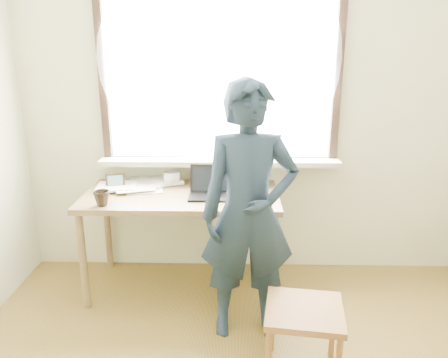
{
  "coord_description": "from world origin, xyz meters",
  "views": [
    {
      "loc": [
        -0.09,
        -1.37,
        1.78
      ],
      "look_at": [
        -0.14,
        0.95,
        1.08
      ],
      "focal_mm": 35.0,
      "sensor_mm": 36.0,
      "label": 1
    }
  ],
  "objects_px": {
    "desk": "(181,204)",
    "mug_dark": "(102,198)",
    "mug_white": "(172,178)",
    "person": "(249,213)",
    "laptop": "(211,189)",
    "work_chair": "(304,319)"
  },
  "relations": [
    {
      "from": "desk",
      "to": "mug_dark",
      "type": "xyz_separation_m",
      "value": [
        -0.5,
        -0.26,
        0.13
      ]
    },
    {
      "from": "mug_white",
      "to": "person",
      "type": "xyz_separation_m",
      "value": [
        0.57,
        -0.74,
        0.0
      ]
    },
    {
      "from": "laptop",
      "to": "work_chair",
      "type": "height_order",
      "value": "laptop"
    },
    {
      "from": "laptop",
      "to": "work_chair",
      "type": "xyz_separation_m",
      "value": [
        0.55,
        -0.9,
        -0.45
      ]
    },
    {
      "from": "desk",
      "to": "mug_white",
      "type": "bearing_deg",
      "value": 113.5
    },
    {
      "from": "desk",
      "to": "laptop",
      "type": "relative_size",
      "value": 4.62
    },
    {
      "from": "mug_white",
      "to": "mug_dark",
      "type": "height_order",
      "value": "same"
    },
    {
      "from": "mug_white",
      "to": "person",
      "type": "distance_m",
      "value": 0.93
    },
    {
      "from": "mug_dark",
      "to": "person",
      "type": "xyz_separation_m",
      "value": [
        0.98,
        -0.26,
        0.0
      ]
    },
    {
      "from": "desk",
      "to": "work_chair",
      "type": "xyz_separation_m",
      "value": [
        0.77,
        -0.93,
        -0.32
      ]
    },
    {
      "from": "mug_white",
      "to": "person",
      "type": "height_order",
      "value": "person"
    },
    {
      "from": "person",
      "to": "laptop",
      "type": "bearing_deg",
      "value": 113.08
    },
    {
      "from": "desk",
      "to": "mug_white",
      "type": "distance_m",
      "value": 0.27
    },
    {
      "from": "laptop",
      "to": "mug_white",
      "type": "xyz_separation_m",
      "value": [
        -0.31,
        0.26,
        0.0
      ]
    },
    {
      "from": "laptop",
      "to": "mug_white",
      "type": "bearing_deg",
      "value": 140.87
    },
    {
      "from": "mug_dark",
      "to": "work_chair",
      "type": "xyz_separation_m",
      "value": [
        1.27,
        -0.67,
        -0.45
      ]
    },
    {
      "from": "work_chair",
      "to": "person",
      "type": "distance_m",
      "value": 0.68
    },
    {
      "from": "laptop",
      "to": "work_chair",
      "type": "distance_m",
      "value": 1.15
    },
    {
      "from": "laptop",
      "to": "person",
      "type": "relative_size",
      "value": 0.19
    },
    {
      "from": "laptop",
      "to": "mug_dark",
      "type": "bearing_deg",
      "value": -162.67
    },
    {
      "from": "laptop",
      "to": "person",
      "type": "distance_m",
      "value": 0.55
    },
    {
      "from": "work_chair",
      "to": "person",
      "type": "xyz_separation_m",
      "value": [
        -0.3,
        0.42,
        0.45
      ]
    }
  ]
}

